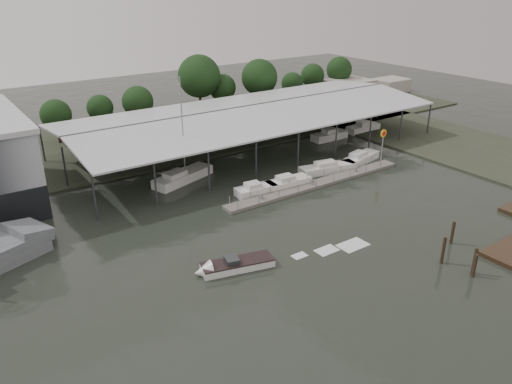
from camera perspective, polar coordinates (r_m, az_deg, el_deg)
ground at (r=50.27m, az=1.71°, el=-6.61°), size 200.00×200.00×0.00m
land_strip_far at (r=84.91m, az=-15.52°, el=5.38°), size 140.00×30.00×0.30m
land_strip_east at (r=87.75m, az=21.90°, el=5.10°), size 20.00×60.00×0.30m
covered_boat_shed at (r=78.54m, az=-0.49°, el=9.39°), size 58.24×24.00×6.96m
floating_dock at (r=65.75m, az=7.02°, el=0.93°), size 28.00×2.00×1.40m
shell_fuel_sign at (r=72.69m, az=14.30°, el=5.70°), size 1.10×0.18×5.55m
distant_commercial_buildings at (r=118.84m, az=11.99°, el=11.59°), size 22.00×8.00×4.00m
white_sailboat at (r=67.12m, az=-8.44°, el=1.75°), size 9.46×5.35×14.02m
speedboat_underway at (r=46.94m, az=-2.85°, el=-8.44°), size 18.23×6.31×2.00m
moored_cruiser_0 at (r=62.40m, az=-0.03°, el=0.26°), size 5.48×2.63×1.70m
moored_cruiser_1 at (r=64.79m, az=3.64°, el=1.10°), size 6.23×2.53×1.70m
moored_cruiser_2 at (r=70.34m, az=8.17°, el=2.74°), size 8.63×3.82×1.70m
moored_cruiser_3 at (r=74.91m, az=11.78°, el=3.78°), size 7.81×3.91×1.70m
mooring_pilings at (r=50.37m, az=24.73°, el=-7.61°), size 4.38×10.86×3.40m
horizon_tree_line at (r=98.95m, az=-3.14°, el=12.40°), size 68.43×10.83×11.97m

